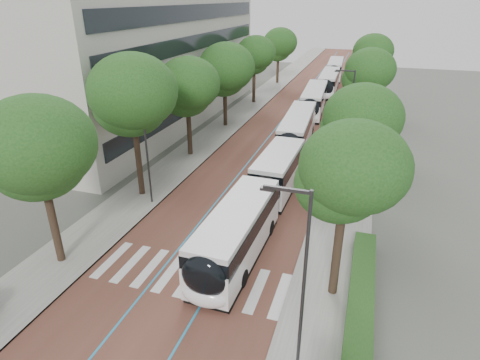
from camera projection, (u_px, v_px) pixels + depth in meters
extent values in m
plane|color=#51544C|center=(180.00, 287.00, 21.10)|extent=(160.00, 160.00, 0.00)
cube|color=brown|center=(305.00, 107.00, 55.70)|extent=(11.00, 140.00, 0.02)
cube|color=gray|center=(254.00, 102.00, 57.77)|extent=(4.00, 140.00, 0.12)
cube|color=gray|center=(361.00, 111.00, 53.58)|extent=(4.00, 140.00, 0.12)
cube|color=gray|center=(266.00, 103.00, 57.24)|extent=(0.20, 140.00, 0.14)
cube|color=gray|center=(347.00, 109.00, 54.12)|extent=(0.20, 140.00, 0.14)
cube|color=silver|center=(112.00, 259.00, 23.30)|extent=(0.55, 3.60, 0.01)
cube|color=silver|center=(131.00, 263.00, 22.95)|extent=(0.55, 3.60, 0.01)
cube|color=silver|center=(150.00, 268.00, 22.60)|extent=(0.55, 3.60, 0.01)
cube|color=silver|center=(170.00, 272.00, 22.25)|extent=(0.55, 3.60, 0.01)
cube|color=silver|center=(191.00, 276.00, 21.90)|extent=(0.55, 3.60, 0.01)
cube|color=silver|center=(212.00, 281.00, 21.55)|extent=(0.55, 3.60, 0.01)
cube|color=silver|center=(234.00, 285.00, 21.20)|extent=(0.55, 3.60, 0.01)
cube|color=silver|center=(257.00, 290.00, 20.85)|extent=(0.55, 3.60, 0.01)
cube|color=silver|center=(280.00, 295.00, 20.50)|extent=(0.55, 3.60, 0.01)
cube|color=teal|center=(294.00, 106.00, 56.14)|extent=(0.12, 126.00, 0.01)
cube|color=teal|center=(317.00, 107.00, 55.25)|extent=(0.12, 126.00, 0.01)
cube|color=#BAB6AD|center=(130.00, 60.00, 47.85)|extent=(18.00, 40.00, 14.00)
cube|color=black|center=(201.00, 99.00, 46.99)|extent=(0.12, 38.00, 1.60)
cube|color=black|center=(200.00, 71.00, 45.66)|extent=(0.12, 38.00, 1.60)
cube|color=black|center=(199.00, 42.00, 44.32)|extent=(0.12, 38.00, 1.60)
cube|color=black|center=(198.00, 12.00, 43.07)|extent=(0.12, 38.00, 1.60)
cube|color=#1C4016|center=(359.00, 318.00, 18.34)|extent=(1.20, 14.00, 0.80)
cylinder|color=#2C2C2E|center=(304.00, 287.00, 14.89)|extent=(0.14, 0.14, 8.00)
cube|color=#2C2C2E|center=(288.00, 190.00, 13.49)|extent=(1.70, 0.12, 0.12)
cube|color=#2C2C2E|center=(267.00, 189.00, 13.72)|extent=(0.50, 0.20, 0.10)
cylinder|color=#2C2C2E|center=(350.00, 115.00, 36.52)|extent=(0.14, 0.14, 8.00)
cube|color=#2C2C2E|center=(346.00, 71.00, 35.11)|extent=(1.70, 0.12, 0.12)
cube|color=#2C2C2E|center=(338.00, 71.00, 35.34)|extent=(0.50, 0.20, 0.10)
cylinder|color=#2C2C2E|center=(147.00, 151.00, 28.01)|extent=(0.14, 0.14, 8.00)
cylinder|color=black|center=(54.00, 226.00, 22.21)|extent=(0.44, 0.44, 4.73)
ellipsoid|color=#1B4616|center=(38.00, 153.00, 20.41)|extent=(5.81, 5.81, 4.94)
cylinder|color=black|center=(139.00, 163.00, 29.88)|extent=(0.44, 0.44, 5.29)
ellipsoid|color=#1B4616|center=(132.00, 99.00, 27.88)|extent=(6.17, 6.17, 5.24)
cylinder|color=black|center=(189.00, 133.00, 37.84)|extent=(0.44, 0.44, 4.47)
ellipsoid|color=#1B4616|center=(187.00, 90.00, 36.14)|extent=(5.64, 5.64, 4.79)
cylinder|color=black|center=(225.00, 108.00, 46.49)|extent=(0.44, 0.44, 4.44)
ellipsoid|color=#1B4616|center=(225.00, 72.00, 44.81)|extent=(6.32, 6.32, 5.37)
cylinder|color=black|center=(254.00, 87.00, 56.85)|extent=(0.44, 0.44, 4.53)
ellipsoid|color=#1B4616|center=(254.00, 57.00, 55.14)|extent=(5.38, 5.38, 4.58)
cylinder|color=black|center=(278.00, 70.00, 69.84)|extent=(0.44, 0.44, 4.46)
ellipsoid|color=#1B4616|center=(279.00, 46.00, 68.15)|extent=(5.77, 5.77, 4.90)
cylinder|color=black|center=(337.00, 256.00, 19.71)|extent=(0.44, 0.44, 4.69)
ellipsoid|color=#1B4616|center=(346.00, 177.00, 17.93)|extent=(4.88, 4.88, 4.15)
cylinder|color=black|center=(352.00, 171.00, 30.23)|extent=(0.44, 0.44, 3.97)
ellipsoid|color=#1B4616|center=(358.00, 124.00, 28.73)|extent=(5.64, 5.64, 4.79)
cylinder|color=black|center=(361.00, 117.00, 42.18)|extent=(0.44, 0.44, 4.78)
ellipsoid|color=#1B4616|center=(366.00, 75.00, 40.37)|extent=(5.02, 5.02, 4.27)
cylinder|color=black|center=(366.00, 87.00, 56.03)|extent=(0.44, 0.44, 4.75)
ellipsoid|color=#1B4616|center=(370.00, 55.00, 54.23)|extent=(5.37, 5.37, 4.56)
cylinder|color=black|center=(262.00, 194.00, 27.16)|extent=(2.32, 0.96, 2.30)
cube|color=white|center=(237.00, 239.00, 22.98)|extent=(2.74, 9.42, 1.82)
cube|color=black|center=(237.00, 222.00, 22.50)|extent=(2.78, 9.24, 0.97)
cube|color=silver|center=(237.00, 212.00, 22.24)|extent=(2.69, 9.23, 0.31)
cube|color=black|center=(237.00, 255.00, 23.43)|extent=(2.68, 9.05, 0.35)
cube|color=white|center=(278.00, 176.00, 31.08)|extent=(2.70, 7.80, 1.82)
cube|color=black|center=(279.00, 162.00, 30.61)|extent=(2.74, 7.65, 0.97)
cube|color=silver|center=(279.00, 155.00, 30.34)|extent=(2.65, 7.65, 0.31)
cube|color=black|center=(278.00, 189.00, 31.54)|extent=(2.64, 7.49, 0.35)
ellipsoid|color=black|center=(204.00, 276.00, 18.79)|extent=(2.38, 1.16, 2.28)
ellipsoid|color=white|center=(205.00, 296.00, 19.22)|extent=(2.38, 1.06, 1.14)
cylinder|color=black|center=(203.00, 269.00, 21.68)|extent=(0.33, 1.01, 1.00)
cylinder|color=black|center=(243.00, 278.00, 21.00)|extent=(0.33, 1.01, 1.00)
cylinder|color=black|center=(270.00, 175.00, 33.17)|extent=(0.33, 1.01, 1.00)
cylinder|color=black|center=(296.00, 179.00, 32.49)|extent=(0.33, 1.01, 1.00)
cylinder|color=black|center=(237.00, 222.00, 26.28)|extent=(0.33, 1.01, 1.00)
cylinder|color=black|center=(270.00, 228.00, 25.60)|extent=(0.33, 1.01, 1.00)
cube|color=white|center=(297.00, 133.00, 40.87)|extent=(3.08, 12.11, 1.82)
cube|color=black|center=(298.00, 122.00, 40.40)|extent=(3.11, 11.87, 0.97)
cube|color=silver|center=(298.00, 116.00, 40.13)|extent=(3.02, 11.87, 0.31)
cube|color=black|center=(297.00, 143.00, 41.33)|extent=(3.01, 11.63, 0.35)
ellipsoid|color=black|center=(289.00, 145.00, 35.43)|extent=(2.40, 1.21, 2.28)
ellipsoid|color=white|center=(288.00, 157.00, 35.86)|extent=(2.40, 1.11, 1.14)
cylinder|color=black|center=(280.00, 151.00, 38.30)|extent=(0.35, 1.01, 1.00)
cylinder|color=black|center=(304.00, 153.00, 37.76)|extent=(0.35, 1.01, 1.00)
cylinder|color=black|center=(291.00, 129.00, 44.79)|extent=(0.35, 1.01, 1.00)
cylinder|color=black|center=(312.00, 130.00, 44.26)|extent=(0.35, 1.01, 1.00)
cube|color=white|center=(314.00, 103.00, 52.52)|extent=(3.14, 12.12, 1.82)
cube|color=black|center=(315.00, 94.00, 52.05)|extent=(3.17, 11.88, 0.97)
cube|color=silver|center=(315.00, 89.00, 51.78)|extent=(3.08, 11.87, 0.31)
cube|color=black|center=(313.00, 111.00, 52.98)|extent=(3.06, 11.63, 0.35)
ellipsoid|color=black|center=(310.00, 108.00, 47.07)|extent=(2.41, 1.22, 2.28)
ellipsoid|color=white|center=(309.00, 118.00, 47.50)|extent=(2.40, 1.12, 1.14)
cylinder|color=black|center=(302.00, 115.00, 49.94)|extent=(0.35, 1.01, 1.00)
cylinder|color=black|center=(320.00, 116.00, 49.41)|extent=(0.35, 1.01, 1.00)
cylinder|color=black|center=(308.00, 101.00, 56.44)|extent=(0.35, 1.01, 1.00)
cylinder|color=black|center=(324.00, 102.00, 55.92)|extent=(0.35, 1.01, 1.00)
cube|color=white|center=(329.00, 85.00, 63.26)|extent=(2.83, 12.06, 1.82)
cube|color=black|center=(329.00, 77.00, 62.79)|extent=(2.86, 11.83, 0.97)
cube|color=silver|center=(330.00, 73.00, 62.52)|extent=(2.77, 11.82, 0.31)
cube|color=black|center=(328.00, 92.00, 63.71)|extent=(2.77, 11.58, 0.35)
ellipsoid|color=black|center=(326.00, 87.00, 57.85)|extent=(2.38, 1.16, 2.28)
ellipsoid|color=white|center=(325.00, 95.00, 58.28)|extent=(2.38, 1.06, 1.14)
cylinder|color=black|center=(319.00, 94.00, 60.73)|extent=(0.33, 1.01, 1.00)
cylinder|color=black|center=(334.00, 95.00, 60.15)|extent=(0.33, 1.01, 1.00)
cylinder|color=black|center=(323.00, 85.00, 67.18)|extent=(0.33, 1.01, 1.00)
cylinder|color=black|center=(337.00, 85.00, 66.61)|extent=(0.33, 1.01, 1.00)
cube|color=white|center=(335.00, 71.00, 75.03)|extent=(3.11, 12.11, 1.82)
cube|color=black|center=(336.00, 65.00, 74.56)|extent=(3.14, 11.87, 0.97)
cube|color=silver|center=(336.00, 61.00, 74.29)|extent=(3.05, 11.87, 0.31)
cube|color=black|center=(334.00, 77.00, 75.49)|extent=(3.04, 11.63, 0.35)
ellipsoid|color=black|center=(334.00, 72.00, 69.59)|extent=(2.40, 1.22, 2.28)
ellipsoid|color=white|center=(333.00, 79.00, 70.02)|extent=(2.40, 1.12, 1.14)
cylinder|color=black|center=(327.00, 78.00, 72.46)|extent=(0.35, 1.01, 1.00)
cylinder|color=black|center=(340.00, 79.00, 71.93)|extent=(0.35, 1.01, 1.00)
cylinder|color=black|center=(330.00, 71.00, 78.95)|extent=(0.35, 1.01, 1.00)
cylinder|color=black|center=(341.00, 72.00, 78.43)|extent=(0.35, 1.01, 1.00)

